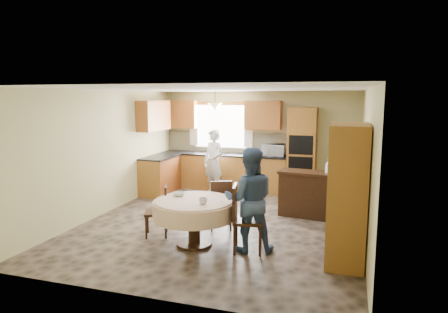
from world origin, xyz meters
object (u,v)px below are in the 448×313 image
chair_back (221,202)px  dining_table (194,210)px  oven_tower (302,151)px  person_sink (214,162)px  person_dining (249,200)px  cupboard (347,194)px  chair_left (160,208)px  sideboard (309,196)px  chair_right (242,215)px

chair_back → dining_table: bearing=56.1°
oven_tower → chair_back: oven_tower is taller
person_sink → person_dining: size_ratio=0.99×
cupboard → person_dining: 1.43m
cupboard → chair_left: bearing=177.2°
sideboard → cupboard: size_ratio=0.60×
sideboard → chair_right: 2.27m
dining_table → oven_tower: bearing=72.4°
sideboard → person_sink: size_ratio=0.75×
chair_right → person_dining: bearing=-73.0°
sideboard → person_dining: 2.22m
person_dining → oven_tower: bearing=-111.3°
chair_back → person_dining: 1.12m
chair_right → chair_left: bearing=70.2°
chair_left → chair_right: 1.53m
chair_left → person_dining: person_dining is taller
chair_back → chair_right: (0.62, -0.86, 0.07)m
sideboard → person_sink: (-2.41, 1.20, 0.37)m
sideboard → chair_left: chair_left is taller
chair_back → cupboard: bearing=138.5°
cupboard → chair_right: 1.58m
chair_right → cupboard: bearing=-96.9°
cupboard → chair_right: cupboard is taller
oven_tower → dining_table: oven_tower is taller
chair_back → person_sink: size_ratio=0.57×
person_sink → person_dining: 3.69m
oven_tower → chair_right: bearing=-96.5°
person_dining → chair_back: bearing=-64.4°
oven_tower → chair_left: bearing=-117.9°
chair_right → person_dining: 0.26m
cupboard → person_sink: 4.49m
dining_table → chair_back: size_ratio=1.44×
chair_right → person_dining: person_dining is taller
cupboard → chair_back: size_ratio=2.19×
oven_tower → chair_right: oven_tower is taller
cupboard → person_dining: size_ratio=1.23×
cupboard → chair_back: cupboard is taller
chair_left → cupboard: bearing=63.9°
dining_table → chair_left: size_ratio=1.50×
chair_right → person_sink: 3.70m
cupboard → chair_right: bearing=-176.3°
oven_tower → person_sink: size_ratio=1.33×
oven_tower → person_dining: (-0.35, -3.88, -0.25)m
chair_back → chair_left: bearing=12.6°
person_sink → person_dining: (1.70, -3.28, 0.01)m
oven_tower → cupboard: 3.98m
person_sink → chair_back: bearing=-44.9°
oven_tower → dining_table: (-1.25, -3.92, -0.48)m
sideboard → person_dining: person_dining is taller
oven_tower → chair_right: size_ratio=2.05×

